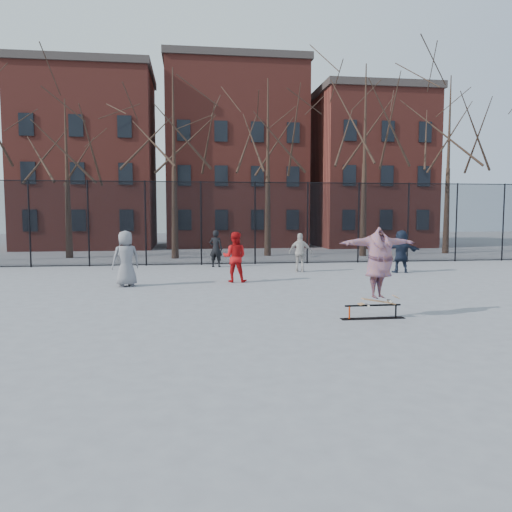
{
  "coord_description": "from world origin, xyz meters",
  "views": [
    {
      "loc": [
        -1.98,
        -10.96,
        2.53
      ],
      "look_at": [
        -0.3,
        1.5,
        1.42
      ],
      "focal_mm": 35.0,
      "sensor_mm": 36.0,
      "label": 1
    }
  ],
  "objects": [
    {
      "name": "bystander_red",
      "position": [
        -0.35,
        6.94,
        0.91
      ],
      "size": [
        1.02,
        0.88,
        1.82
      ],
      "primitive_type": "imported",
      "rotation": [
        0.0,
        0.0,
        2.9
      ],
      "color": "#B40F12",
      "rests_on": "ground"
    },
    {
      "name": "ground",
      "position": [
        0.0,
        0.0,
        0.0
      ],
      "size": [
        100.0,
        100.0,
        0.0
      ],
      "primitive_type": "plane",
      "color": "slate"
    },
    {
      "name": "skater",
      "position": [
        2.47,
        0.26,
        1.29
      ],
      "size": [
        2.15,
        1.01,
        1.69
      ],
      "primitive_type": "imported",
      "rotation": [
        0.0,
        0.0,
        0.23
      ],
      "color": "#6E3A91",
      "rests_on": "skateboard"
    },
    {
      "name": "skateboard",
      "position": [
        2.47,
        0.26,
        0.39
      ],
      "size": [
        0.86,
        0.2,
        0.1
      ],
      "primitive_type": null,
      "color": "#A67442",
      "rests_on": "skate_rail"
    },
    {
      "name": "rowhouses",
      "position": [
        0.72,
        26.0,
        6.06
      ],
      "size": [
        29.0,
        7.0,
        13.0
      ],
      "color": "maroon",
      "rests_on": "ground"
    },
    {
      "name": "skate_rail",
      "position": [
        2.33,
        0.26,
        0.13
      ],
      "size": [
        1.55,
        0.24,
        0.34
      ],
      "color": "black",
      "rests_on": "ground"
    },
    {
      "name": "bystander_navy",
      "position": [
        6.8,
        8.83,
        0.9
      ],
      "size": [
        1.71,
        0.68,
        1.79
      ],
      "primitive_type": "imported",
      "rotation": [
        0.0,
        0.0,
        3.05
      ],
      "color": "#192133",
      "rests_on": "ground"
    },
    {
      "name": "fence",
      "position": [
        -0.01,
        13.0,
        2.05
      ],
      "size": [
        34.03,
        0.07,
        4.0
      ],
      "color": "black",
      "rests_on": "ground"
    },
    {
      "name": "bystander_grey",
      "position": [
        -4.12,
        6.36,
        0.95
      ],
      "size": [
        1.1,
        0.92,
        1.91
      ],
      "primitive_type": "imported",
      "rotation": [
        0.0,
        0.0,
        3.54
      ],
      "color": "slate",
      "rests_on": "ground"
    },
    {
      "name": "bystander_black",
      "position": [
        -0.76,
        12.0,
        0.85
      ],
      "size": [
        0.73,
        0.61,
        1.71
      ],
      "primitive_type": "imported",
      "rotation": [
        0.0,
        0.0,
        2.77
      ],
      "color": "black",
      "rests_on": "ground"
    },
    {
      "name": "bystander_white",
      "position": [
        2.69,
        9.63,
        0.82
      ],
      "size": [
        1.03,
        0.63,
        1.65
      ],
      "primitive_type": "imported",
      "rotation": [
        0.0,
        0.0,
        2.89
      ],
      "color": "#BCB4AE",
      "rests_on": "ground"
    },
    {
      "name": "tree_row",
      "position": [
        -0.25,
        17.15,
        7.36
      ],
      "size": [
        33.66,
        7.46,
        10.67
      ],
      "color": "black",
      "rests_on": "ground"
    }
  ]
}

